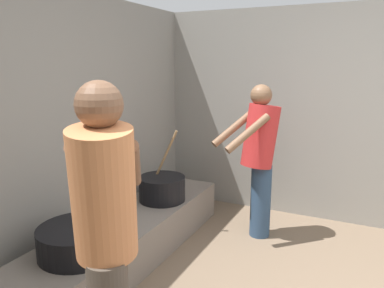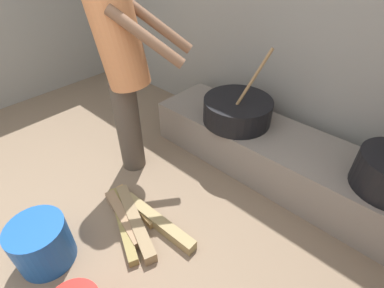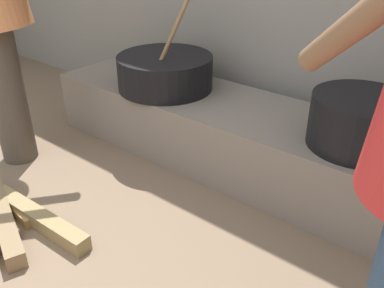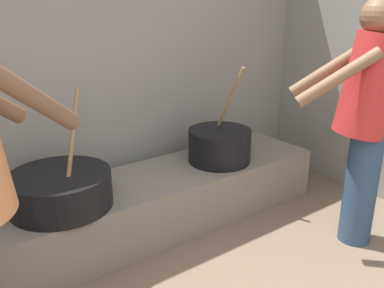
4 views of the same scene
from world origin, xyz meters
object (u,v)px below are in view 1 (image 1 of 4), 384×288
at_px(cooking_pot_main, 162,188).
at_px(cook_in_orange_shirt, 105,228).
at_px(cook_in_red_shirt, 260,153).
at_px(cooking_pot_secondary, 79,240).

bearing_deg(cooking_pot_main, cook_in_orange_shirt, -157.90).
distance_m(cooking_pot_main, cook_in_orange_shirt, 1.90).
distance_m(cook_in_orange_shirt, cook_in_red_shirt, 2.13).
relative_size(cooking_pot_secondary, cook_in_orange_shirt, 0.40).
relative_size(cooking_pot_secondary, cook_in_red_shirt, 0.43).
height_order(cooking_pot_main, cooking_pot_secondary, cooking_pot_main).
distance_m(cooking_pot_main, cook_in_red_shirt, 1.01).
xyz_separation_m(cooking_pot_main, cook_in_orange_shirt, (-1.72, -0.70, 0.44)).
bearing_deg(cook_in_red_shirt, cooking_pot_main, 115.59).
xyz_separation_m(cooking_pot_secondary, cook_in_red_shirt, (1.58, -0.85, 0.38)).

